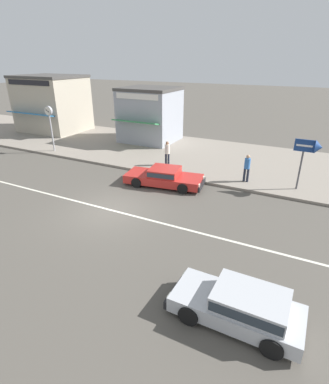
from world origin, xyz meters
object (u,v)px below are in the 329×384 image
at_px(pedestrian_mid_kerb, 167,151).
at_px(shopfront_corner_warung, 52,103).
at_px(hatchback_silver_2, 241,305).
at_px(pedestrian_by_shop, 247,166).
at_px(street_clock, 49,118).
at_px(sedan_red_1, 164,177).
at_px(shopfront_mid_block, 150,115).
at_px(arrow_signboard, 315,149).

height_order(pedestrian_mid_kerb, shopfront_corner_warung, shopfront_corner_warung).
bearing_deg(hatchback_silver_2, pedestrian_by_shop, 102.21).
xyz_separation_m(pedestrian_mid_kerb, pedestrian_by_shop, (5.54, -0.56, -0.01)).
relative_size(street_clock, pedestrian_by_shop, 2.09).
distance_m(hatchback_silver_2, pedestrian_by_shop, 10.70).
bearing_deg(pedestrian_mid_kerb, sedan_red_1, -66.53).
bearing_deg(pedestrian_by_shop, shopfront_corner_warung, 165.63).
relative_size(hatchback_silver_2, shopfront_corner_warung, 0.61).
height_order(pedestrian_by_shop, shopfront_mid_block, shopfront_mid_block).
xyz_separation_m(arrow_signboard, pedestrian_by_shop, (-3.35, -0.15, -1.43)).
bearing_deg(shopfront_corner_warung, street_clock, -45.54).
distance_m(sedan_red_1, shopfront_mid_block, 10.35).
bearing_deg(shopfront_corner_warung, sedan_red_1, -25.04).
bearing_deg(shopfront_mid_block, hatchback_silver_2, -53.43).
distance_m(arrow_signboard, pedestrian_by_shop, 3.65).
height_order(street_clock, pedestrian_by_shop, street_clock).
bearing_deg(shopfront_mid_block, sedan_red_1, -55.91).
distance_m(sedan_red_1, hatchback_silver_2, 10.36).
bearing_deg(pedestrian_mid_kerb, shopfront_corner_warung, 162.63).
bearing_deg(shopfront_mid_block, pedestrian_mid_kerb, -51.07).
distance_m(hatchback_silver_2, street_clock, 20.23).
bearing_deg(street_clock, shopfront_mid_block, 51.00).
distance_m(pedestrian_mid_kerb, pedestrian_by_shop, 5.57).
bearing_deg(arrow_signboard, pedestrian_mid_kerb, 177.38).
bearing_deg(hatchback_silver_2, shopfront_corner_warung, 145.61).
bearing_deg(pedestrian_mid_kerb, street_clock, -174.39).
height_order(arrow_signboard, shopfront_mid_block, shopfront_mid_block).
bearing_deg(arrow_signboard, street_clock, -178.33).
relative_size(sedan_red_1, shopfront_corner_warung, 0.78).
xyz_separation_m(street_clock, arrow_signboard, (18.51, 0.54, -0.22)).
bearing_deg(pedestrian_by_shop, pedestrian_mid_kerb, 174.26).
height_order(arrow_signboard, shopfront_corner_warung, shopfront_corner_warung).
bearing_deg(street_clock, hatchback_silver_2, -29.99).
bearing_deg(shopfront_mid_block, pedestrian_by_shop, -31.20).
bearing_deg(hatchback_silver_2, shopfront_mid_block, 126.57).
distance_m(arrow_signboard, shopfront_corner_warung, 24.66).
xyz_separation_m(street_clock, shopfront_mid_block, (5.20, 6.42, -0.35)).
relative_size(hatchback_silver_2, pedestrian_by_shop, 2.27).
bearing_deg(street_clock, arrow_signboard, 1.67).
height_order(hatchback_silver_2, shopfront_mid_block, shopfront_mid_block).
distance_m(street_clock, shopfront_mid_block, 8.27).
xyz_separation_m(pedestrian_mid_kerb, shopfront_corner_warung, (-15.22, 4.76, 1.68)).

